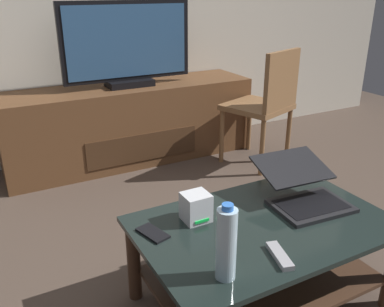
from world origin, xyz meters
name	(u,v)px	position (x,y,z in m)	size (l,w,h in m)	color
coffee_table	(262,248)	(0.13, 0.02, 0.28)	(1.06, 0.68, 0.41)	black
media_cabinet	(131,123)	(0.22, 1.88, 0.31)	(1.98, 0.51, 0.61)	brown
television	(128,46)	(0.22, 1.86, 0.91)	(1.00, 0.20, 0.63)	black
dining_chair	(266,101)	(1.10, 1.28, 0.52)	(0.56, 0.56, 0.91)	brown
laptop	(303,190)	(0.39, 0.08, 0.47)	(0.37, 0.42, 0.17)	black
router_box	(196,207)	(-0.11, 0.17, 0.47)	(0.11, 0.11, 0.12)	silver
water_bottle_near	(226,244)	(-0.20, -0.20, 0.54)	(0.07, 0.07, 0.28)	silver
cell_phone	(153,233)	(-0.32, 0.16, 0.42)	(0.07, 0.14, 0.01)	black
tv_remote	(280,256)	(0.03, -0.21, 0.42)	(0.04, 0.16, 0.02)	#99999E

